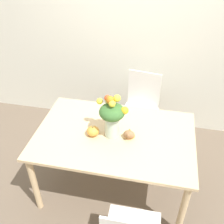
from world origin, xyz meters
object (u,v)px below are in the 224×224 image
pumpkin (93,131)px  flower_vase (112,116)px  dining_chair_near_window (140,109)px  turkey_figurine (129,133)px

pumpkin → flower_vase: bearing=13.0°
dining_chair_near_window → pumpkin: bearing=-103.9°
dining_chair_near_window → turkey_figurine: bearing=-83.1°
pumpkin → dining_chair_near_window: size_ratio=0.13×
flower_vase → turkey_figurine: flower_vase is taller
pumpkin → dining_chair_near_window: dining_chair_near_window is taller
flower_vase → turkey_figurine: bearing=1.0°
turkey_figurine → flower_vase: bearing=-179.0°
flower_vase → dining_chair_near_window: size_ratio=0.47×
pumpkin → dining_chair_near_window: (0.36, 0.87, -0.31)m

